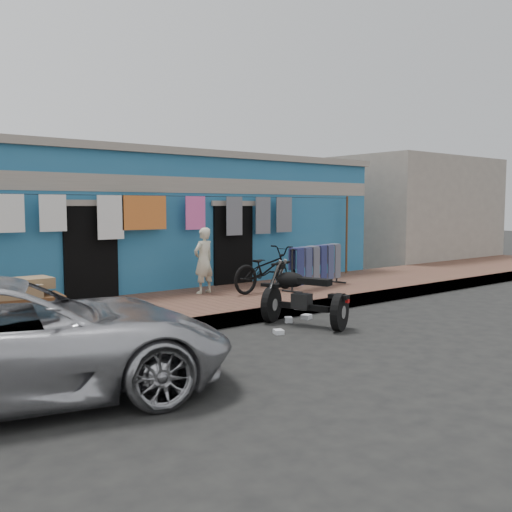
{
  "coord_description": "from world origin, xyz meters",
  "views": [
    {
      "loc": [
        -6.7,
        -6.31,
        2.09
      ],
      "look_at": [
        0.0,
        2.0,
        1.15
      ],
      "focal_mm": 40.0,
      "sensor_mm": 36.0,
      "label": 1
    }
  ],
  "objects_px": {
    "car": "(7,338)",
    "jeans_rack": "(316,266)",
    "motorcycle": "(304,295)",
    "seated_person": "(204,261)",
    "bicycle": "(266,264)",
    "charpoy": "(3,301)"
  },
  "relations": [
    {
      "from": "bicycle",
      "to": "charpoy",
      "type": "distance_m",
      "value": 5.31
    },
    {
      "from": "bicycle",
      "to": "motorcycle",
      "type": "distance_m",
      "value": 2.47
    },
    {
      "from": "seated_person",
      "to": "bicycle",
      "type": "bearing_deg",
      "value": 140.52
    },
    {
      "from": "motorcycle",
      "to": "charpoy",
      "type": "relative_size",
      "value": 0.91
    },
    {
      "from": "seated_person",
      "to": "motorcycle",
      "type": "distance_m",
      "value": 2.91
    },
    {
      "from": "motorcycle",
      "to": "charpoy",
      "type": "distance_m",
      "value": 4.94
    },
    {
      "from": "car",
      "to": "seated_person",
      "type": "relative_size",
      "value": 3.54
    },
    {
      "from": "car",
      "to": "jeans_rack",
      "type": "bearing_deg",
      "value": -55.67
    },
    {
      "from": "car",
      "to": "seated_person",
      "type": "xyz_separation_m",
      "value": [
        4.94,
        3.67,
        0.25
      ]
    },
    {
      "from": "jeans_rack",
      "to": "charpoy",
      "type": "bearing_deg",
      "value": 176.31
    },
    {
      "from": "jeans_rack",
      "to": "bicycle",
      "type": "bearing_deg",
      "value": 170.47
    },
    {
      "from": "charpoy",
      "to": "motorcycle",
      "type": "bearing_deg",
      "value": -29.68
    },
    {
      "from": "car",
      "to": "bicycle",
      "type": "distance_m",
      "value": 6.83
    },
    {
      "from": "car",
      "to": "jeans_rack",
      "type": "distance_m",
      "value": 7.93
    },
    {
      "from": "motorcycle",
      "to": "jeans_rack",
      "type": "height_order",
      "value": "jeans_rack"
    },
    {
      "from": "charpoy",
      "to": "jeans_rack",
      "type": "relative_size",
      "value": 0.95
    },
    {
      "from": "car",
      "to": "jeans_rack",
      "type": "relative_size",
      "value": 2.38
    },
    {
      "from": "jeans_rack",
      "to": "car",
      "type": "bearing_deg",
      "value": -159.16
    },
    {
      "from": "bicycle",
      "to": "jeans_rack",
      "type": "height_order",
      "value": "bicycle"
    },
    {
      "from": "seated_person",
      "to": "motorcycle",
      "type": "height_order",
      "value": "seated_person"
    },
    {
      "from": "motorcycle",
      "to": "charpoy",
      "type": "height_order",
      "value": "motorcycle"
    },
    {
      "from": "car",
      "to": "motorcycle",
      "type": "distance_m",
      "value": 5.18
    }
  ]
}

